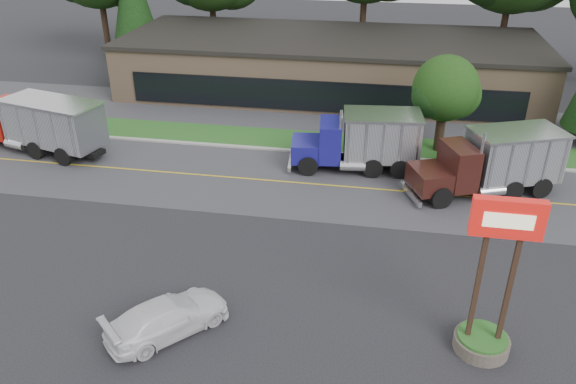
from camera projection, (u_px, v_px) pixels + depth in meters
name	position (u px, v px, depth m)	size (l,w,h in m)	color
ground	(212.00, 275.00, 23.42)	(140.00, 140.00, 0.00)	#2F2F33
road	(259.00, 180.00, 31.25)	(60.00, 8.00, 0.02)	#4C4C50
center_line	(259.00, 180.00, 31.25)	(60.00, 0.12, 0.01)	gold
curb	(274.00, 150.00, 34.91)	(60.00, 0.30, 0.12)	#9E9E99
grass_verge	(280.00, 139.00, 36.47)	(60.00, 3.40, 0.03)	#22571D
far_parking	(293.00, 113.00, 40.82)	(60.00, 7.00, 0.02)	#4C4C50
strip_mall	(330.00, 66.00, 44.80)	(32.00, 12.00, 4.00)	tan
bilo_sign	(490.00, 303.00, 18.67)	(2.20, 1.90, 5.95)	#6B6054
evergreen_left	(133.00, 0.00, 49.24)	(4.73, 4.73, 10.75)	#382619
tree_verge	(446.00, 91.00, 33.19)	(4.15, 3.91, 5.93)	#382619
dump_truck_red	(37.00, 122.00, 34.10)	(10.55, 4.94, 3.36)	black
dump_truck_blue	(363.00, 139.00, 31.75)	(7.45, 3.35, 3.36)	black
dump_truck_maroon	(494.00, 161.00, 29.21)	(8.18, 5.18, 3.36)	black
rally_car	(168.00, 317.00, 20.10)	(1.85, 4.55, 1.32)	white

